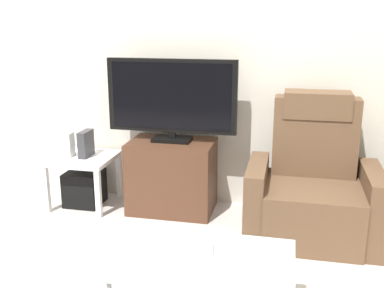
{
  "coord_description": "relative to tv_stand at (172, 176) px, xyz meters",
  "views": [
    {
      "loc": [
        1.05,
        -2.76,
        1.62
      ],
      "look_at": [
        0.33,
        0.5,
        0.7
      ],
      "focal_mm": 42.64,
      "sensor_mm": 36.0,
      "label": 1
    }
  ],
  "objects": [
    {
      "name": "ground_plane",
      "position": [
        -0.08,
        -0.83,
        -0.31
      ],
      "size": [
        6.4,
        6.4,
        0.0
      ],
      "primitive_type": "plane",
      "color": "#BCB2AD"
    },
    {
      "name": "wall_back",
      "position": [
        -0.08,
        0.3,
        0.99
      ],
      "size": [
        6.4,
        0.06,
        2.6
      ],
      "primitive_type": "cube",
      "color": "beige",
      "rests_on": "ground"
    },
    {
      "name": "tv_stand",
      "position": [
        0.0,
        0.0,
        0.0
      ],
      "size": [
        0.72,
        0.48,
        0.62
      ],
      "color": "#4C2D1E",
      "rests_on": "ground"
    },
    {
      "name": "television",
      "position": [
        0.0,
        0.02,
        0.67
      ],
      "size": [
        1.09,
        0.2,
        0.69
      ],
      "color": "black",
      "rests_on": "tv_stand"
    },
    {
      "name": "recliner_armchair",
      "position": [
        1.17,
        -0.21,
        0.06
      ],
      "size": [
        0.98,
        0.78,
        1.08
      ],
      "rotation": [
        0.0,
        0.0,
        0.03
      ],
      "color": "brown",
      "rests_on": "ground"
    },
    {
      "name": "side_table",
      "position": [
        -0.8,
        -0.04,
        0.07
      ],
      "size": [
        0.54,
        0.54,
        0.45
      ],
      "color": "white",
      "rests_on": "ground"
    },
    {
      "name": "subwoofer_box",
      "position": [
        -0.8,
        -0.04,
        -0.16
      ],
      "size": [
        0.31,
        0.31,
        0.31
      ],
      "primitive_type": "cube",
      "color": "black",
      "rests_on": "ground"
    },
    {
      "name": "book_upright",
      "position": [
        -0.9,
        -0.06,
        0.24
      ],
      "size": [
        0.04,
        0.1,
        0.21
      ],
      "primitive_type": "cube",
      "color": "white",
      "rests_on": "side_table"
    },
    {
      "name": "game_console",
      "position": [
        -0.77,
        -0.03,
        0.25
      ],
      "size": [
        0.07,
        0.2,
        0.23
      ],
      "primitive_type": "cube",
      "color": "#333338",
      "rests_on": "side_table"
    },
    {
      "name": "coffee_table",
      "position": [
        0.58,
        -1.53,
        0.1
      ],
      "size": [
        0.9,
        0.6,
        0.43
      ],
      "color": "#B2C6C1",
      "rests_on": "ground"
    },
    {
      "name": "cell_phone",
      "position": [
        0.58,
        -1.46,
        0.13
      ],
      "size": [
        0.09,
        0.16,
        0.01
      ],
      "primitive_type": "cube",
      "rotation": [
        0.0,
        0.0,
        0.14
      ],
      "color": "#B7B7BC",
      "rests_on": "coffee_table"
    }
  ]
}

